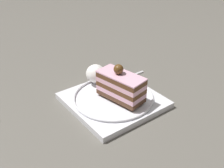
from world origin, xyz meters
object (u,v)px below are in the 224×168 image
at_px(dessert_plate, 112,99).
at_px(fork, 126,78).
at_px(cake_slice, 121,86).
at_px(whipped_cream_dollop, 96,74).

xyz_separation_m(dessert_plate, fork, (-0.04, 0.08, 0.01)).
relative_size(dessert_plate, cake_slice, 1.80).
xyz_separation_m(dessert_plate, whipped_cream_dollop, (-0.07, 0.01, 0.03)).
relative_size(dessert_plate, fork, 1.90).
bearing_deg(whipped_cream_dollop, fork, 60.34).
xyz_separation_m(whipped_cream_dollop, fork, (0.04, 0.07, -0.02)).
distance_m(cake_slice, fork, 0.09).
relative_size(whipped_cream_dollop, fork, 0.43).
bearing_deg(dessert_plate, whipped_cream_dollop, 173.53).
distance_m(cake_slice, whipped_cream_dollop, 0.09).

